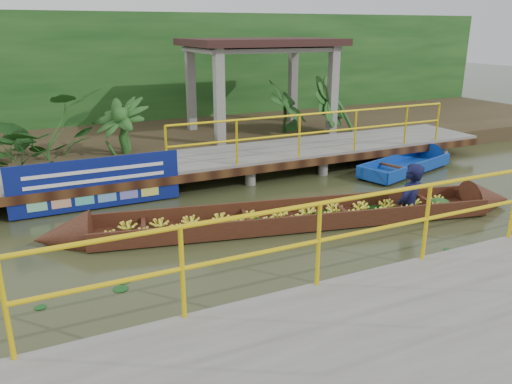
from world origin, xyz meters
name	(u,v)px	position (x,y,z in m)	size (l,w,h in m)	color
ground	(263,232)	(0.00, 0.00, 0.00)	(80.00, 80.00, 0.00)	#2F351A
land_strip	(156,140)	(0.00, 7.50, 0.23)	(30.00, 8.00, 0.45)	#352A1A
far_dock	(200,162)	(0.02, 3.43, 0.48)	(16.00, 2.06, 1.66)	slate
near_dock	(505,323)	(1.00, -4.20, 0.30)	(18.00, 2.40, 1.73)	slate
pavilion	(261,52)	(3.00, 6.30, 2.82)	(4.40, 3.00, 3.00)	slate
foliage_backdrop	(133,74)	(0.00, 10.00, 2.00)	(30.00, 0.80, 4.00)	#143F14
vendor_boat	(321,207)	(1.21, 0.00, 0.30)	(9.16, 2.78, 2.29)	#33160E
moored_blue_boat	(421,162)	(5.73, 2.20, 0.14)	(3.43, 1.78, 0.79)	#0E389B
blue_banner	(97,183)	(-2.46, 2.48, 0.56)	(3.32, 0.04, 1.04)	navy
tropical_plants	(110,124)	(-1.67, 5.30, 1.22)	(14.24, 1.24, 1.55)	#143F14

